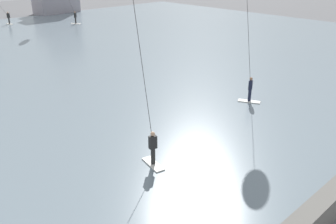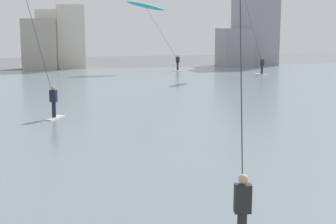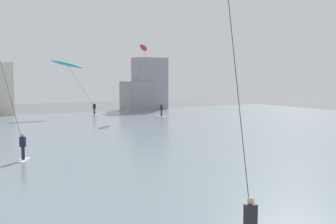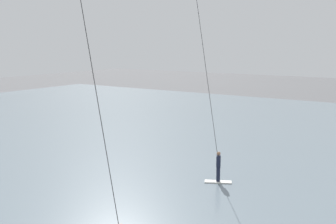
% 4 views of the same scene
% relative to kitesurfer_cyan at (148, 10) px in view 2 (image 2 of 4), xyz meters
% --- Properties ---
extents(water_bay, '(84.00, 52.00, 0.10)m').
position_rel_kitesurfer_cyan_xyz_m(water_bay, '(-6.26, -22.80, -6.28)').
color(water_bay, slate).
rests_on(water_bay, ground).
extents(far_shore_buildings, '(29.04, 5.57, 7.97)m').
position_rel_kitesurfer_cyan_xyz_m(far_shore_buildings, '(2.71, 4.50, -3.20)').
color(far_shore_buildings, '#A89E93').
rests_on(far_shore_buildings, ground).
extents(kitesurfer_cyan, '(5.18, 3.30, 7.27)m').
position_rel_kitesurfer_cyan_xyz_m(kitesurfer_cyan, '(0.00, 0.00, 0.00)').
color(kitesurfer_cyan, silver).
rests_on(kitesurfer_cyan, water_bay).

